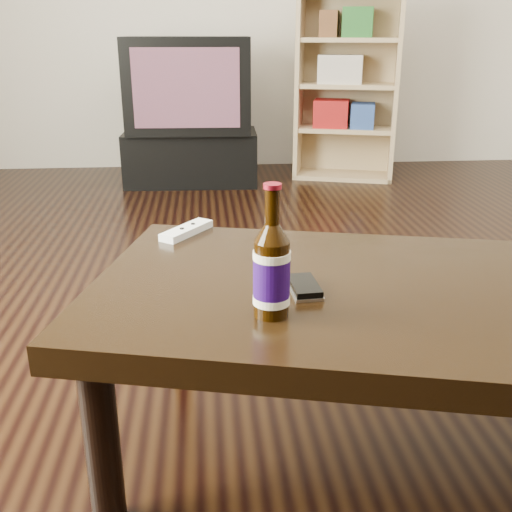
{
  "coord_description": "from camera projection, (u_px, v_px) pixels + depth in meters",
  "views": [
    {
      "loc": [
        -0.51,
        -1.66,
        0.99
      ],
      "look_at": [
        -0.42,
        -0.61,
        0.59
      ],
      "focal_mm": 42.0,
      "sensor_mm": 36.0,
      "label": 1
    }
  ],
  "objects": [
    {
      "name": "floor",
      "position": [
        368.0,
        358.0,
        1.93
      ],
      "size": [
        5.0,
        6.0,
        0.01
      ],
      "primitive_type": "cube",
      "color": "black",
      "rests_on": "ground"
    },
    {
      "name": "tv_stand",
      "position": [
        191.0,
        157.0,
        4.09
      ],
      "size": [
        0.9,
        0.47,
        0.35
      ],
      "primitive_type": "cube",
      "rotation": [
        0.0,
        0.0,
        -0.03
      ],
      "color": "black",
      "rests_on": "floor"
    },
    {
      "name": "tv",
      "position": [
        188.0,
        85.0,
        3.92
      ],
      "size": [
        0.82,
        0.53,
        0.6
      ],
      "rotation": [
        0.0,
        0.0,
        -0.03
      ],
      "color": "black",
      "rests_on": "tv_stand"
    },
    {
      "name": "bookshelf",
      "position": [
        346.0,
        81.0,
        4.1
      ],
      "size": [
        0.75,
        0.49,
        1.27
      ],
      "rotation": [
        0.0,
        0.0,
        -0.28
      ],
      "color": "tan",
      "rests_on": "floor"
    },
    {
      "name": "coffee_table",
      "position": [
        373.0,
        312.0,
        1.33
      ],
      "size": [
        1.37,
        0.99,
        0.46
      ],
      "rotation": [
        0.0,
        0.0,
        -0.24
      ],
      "color": "black",
      "rests_on": "floor"
    },
    {
      "name": "beer_bottle",
      "position": [
        272.0,
        271.0,
        1.14
      ],
      "size": [
        0.1,
        0.1,
        0.26
      ],
      "rotation": [
        0.0,
        0.0,
        -0.41
      ],
      "color": "black",
      "rests_on": "coffee_table"
    },
    {
      "name": "phone",
      "position": [
        304.0,
        287.0,
        1.28
      ],
      "size": [
        0.07,
        0.12,
        0.02
      ],
      "rotation": [
        0.0,
        0.0,
        0.07
      ],
      "color": "#BABABD",
      "rests_on": "coffee_table"
    },
    {
      "name": "remote",
      "position": [
        187.0,
        230.0,
        1.64
      ],
      "size": [
        0.15,
        0.17,
        0.02
      ],
      "rotation": [
        0.0,
        0.0,
        -0.63
      ],
      "color": "white",
      "rests_on": "coffee_table"
    }
  ]
}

